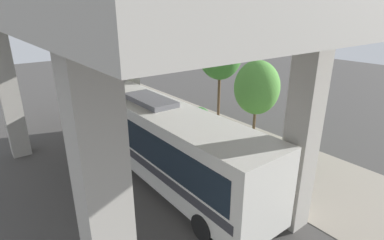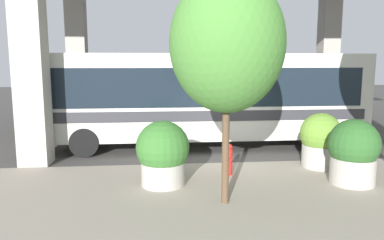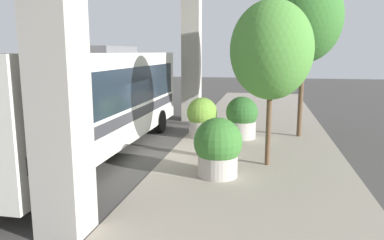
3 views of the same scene
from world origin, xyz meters
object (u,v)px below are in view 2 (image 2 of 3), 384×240
(planter_front, at_px, (321,140))
(street_tree_far, at_px, (227,44))
(bus, at_px, (203,94))
(fire_hydrant, at_px, (229,160))
(planter_back, at_px, (353,152))
(planter_middle, at_px, (163,154))

(planter_front, relative_size, street_tree_far, 0.33)
(bus, xyz_separation_m, fire_hydrant, (-3.81, -0.29, -1.57))
(bus, distance_m, planter_back, 6.04)
(bus, bearing_deg, planter_front, -134.78)
(planter_front, bearing_deg, bus, 45.22)
(planter_front, bearing_deg, street_tree_far, 127.95)
(bus, xyz_separation_m, planter_back, (-4.85, -3.40, -1.16))
(fire_hydrant, relative_size, planter_back, 0.53)
(bus, relative_size, planter_middle, 6.99)
(planter_middle, bearing_deg, planter_back, -94.09)
(fire_hydrant, bearing_deg, street_tree_far, 166.48)
(bus, relative_size, street_tree_far, 2.36)
(planter_middle, relative_size, street_tree_far, 0.34)
(bus, height_order, planter_middle, bus)
(bus, relative_size, planter_back, 6.89)
(fire_hydrant, distance_m, street_tree_far, 3.80)
(fire_hydrant, height_order, street_tree_far, street_tree_far)
(bus, height_order, planter_front, bus)
(planter_front, xyz_separation_m, planter_middle, (-1.28, 4.84, 0.01))
(planter_middle, xyz_separation_m, planter_back, (-0.36, -5.00, 0.01))
(planter_middle, relative_size, planter_back, 0.99)
(street_tree_far, bearing_deg, planter_front, -52.05)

